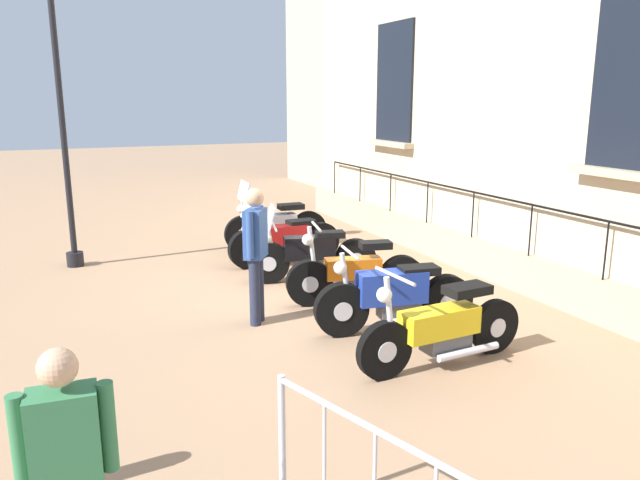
% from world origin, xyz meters
% --- Properties ---
extents(ground_plane, '(60.00, 60.00, 0.00)m').
position_xyz_m(ground_plane, '(0.00, 0.00, 0.00)').
color(ground_plane, '#9E7A5B').
extents(motorcycle_silver, '(2.01, 0.72, 1.33)m').
position_xyz_m(motorcycle_silver, '(-0.08, -2.78, 0.45)').
color(motorcycle_silver, black).
rests_on(motorcycle_silver, ground_plane).
extents(motorcycle_red, '(2.05, 0.69, 1.19)m').
position_xyz_m(motorcycle_red, '(0.14, -1.71, 0.42)').
color(motorcycle_red, black).
rests_on(motorcycle_red, ground_plane).
extents(motorcycle_black, '(2.02, 0.76, 1.22)m').
position_xyz_m(motorcycle_black, '(0.12, -0.58, 0.43)').
color(motorcycle_black, black).
rests_on(motorcycle_black, ground_plane).
extents(motorcycle_orange, '(1.97, 0.72, 1.14)m').
position_xyz_m(motorcycle_orange, '(-0.03, 0.63, 0.40)').
color(motorcycle_orange, black).
rests_on(motorcycle_orange, ground_plane).
extents(motorcycle_blue, '(2.04, 0.74, 1.06)m').
position_xyz_m(motorcycle_blue, '(0.02, 1.78, 0.44)').
color(motorcycle_blue, black).
rests_on(motorcycle_blue, ground_plane).
extents(motorcycle_yellow, '(2.10, 0.68, 1.11)m').
position_xyz_m(motorcycle_yellow, '(0.07, 2.86, 0.42)').
color(motorcycle_yellow, black).
rests_on(motorcycle_yellow, ground_plane).
extents(lamppost, '(0.31, 0.31, 4.64)m').
position_xyz_m(lamppost, '(3.49, -3.06, 2.52)').
color(lamppost, black).
rests_on(lamppost, ground_plane).
extents(bollard, '(0.19, 0.19, 0.83)m').
position_xyz_m(bollard, '(3.97, 3.53, 0.42)').
color(bollard, brown).
rests_on(bollard, ground_plane).
extents(pedestrian_standing, '(0.53, 0.25, 1.56)m').
position_xyz_m(pedestrian_standing, '(3.81, 4.68, 0.87)').
color(pedestrian_standing, black).
rests_on(pedestrian_standing, ground_plane).
extents(pedestrian_walking, '(0.39, 0.45, 1.75)m').
position_xyz_m(pedestrian_walking, '(1.48, 0.82, 1.00)').
color(pedestrian_walking, '#23283D').
rests_on(pedestrian_walking, ground_plane).
extents(distant_building, '(5.20, 6.89, 10.45)m').
position_xyz_m(distant_building, '(-6.74, -9.22, 5.22)').
color(distant_building, '#9E9384').
rests_on(distant_building, ground_plane).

